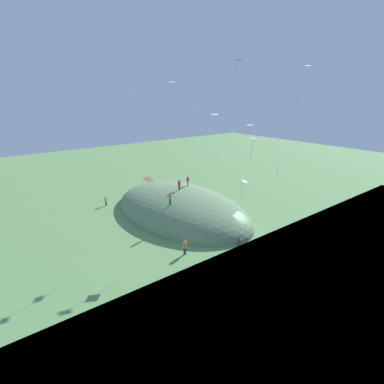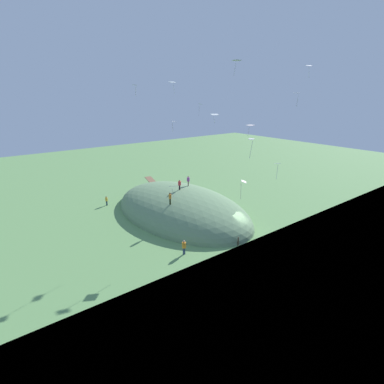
{
  "view_description": "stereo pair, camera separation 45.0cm",
  "coord_description": "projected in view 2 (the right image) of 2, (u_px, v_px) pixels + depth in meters",
  "views": [
    {
      "loc": [
        -26.21,
        29.49,
        18.32
      ],
      "look_at": [
        5.96,
        3.99,
        5.03
      ],
      "focal_mm": 28.59,
      "sensor_mm": 36.0,
      "label": 1
    },
    {
      "loc": [
        -26.48,
        29.13,
        18.32
      ],
      "look_at": [
        5.96,
        3.99,
        5.03
      ],
      "focal_mm": 28.59,
      "sensor_mm": 36.0,
      "label": 2
    }
  ],
  "objects": [
    {
      "name": "person_on_hilltop",
      "position": [
        188.0,
        180.0,
        50.0
      ],
      "size": [
        0.65,
        0.65,
        1.67
      ],
      "rotation": [
        0.0,
        0.0,
        2.36
      ],
      "color": "#3E2F2D",
      "rests_on": "grass_hill"
    },
    {
      "name": "person_walking_path",
      "position": [
        179.0,
        184.0,
        47.5
      ],
      "size": [
        0.61,
        0.61,
        1.59
      ],
      "rotation": [
        0.0,
        0.0,
        2.0
      ],
      "color": "black",
      "rests_on": "grass_hill"
    },
    {
      "name": "mooring_post",
      "position": [
        238.0,
        241.0,
        38.37
      ],
      "size": [
        0.14,
        0.14,
        1.18
      ],
      "primitive_type": "cylinder",
      "color": "brown",
      "rests_on": "ground_plane"
    },
    {
      "name": "person_watching_kites",
      "position": [
        170.0,
        197.0,
        43.14
      ],
      "size": [
        0.52,
        0.52,
        1.77
      ],
      "rotation": [
        0.0,
        0.0,
        3.77
      ],
      "color": "black",
      "rests_on": "grass_hill"
    },
    {
      "name": "person_with_child",
      "position": [
        106.0,
        200.0,
        52.14
      ],
      "size": [
        0.5,
        0.5,
        1.61
      ],
      "rotation": [
        0.0,
        0.0,
        1.36
      ],
      "color": "#1F304B",
      "rests_on": "ground_plane"
    },
    {
      "name": "kite_7",
      "position": [
        173.0,
        187.0,
        36.17
      ],
      "size": [
        1.2,
        1.34,
        1.56
      ],
      "color": "white"
    },
    {
      "name": "kite_1",
      "position": [
        215.0,
        115.0,
        41.62
      ],
      "size": [
        0.99,
        1.2,
        1.29
      ],
      "color": "white"
    },
    {
      "name": "ground_plane",
      "position": [
        241.0,
        231.0,
        42.54
      ],
      "size": [
        160.0,
        160.0,
        0.0
      ],
      "primitive_type": "plane",
      "color": "#639353"
    },
    {
      "name": "kite_3",
      "position": [
        174.0,
        122.0,
        40.01
      ],
      "size": [
        0.82,
        0.68,
        1.45
      ],
      "color": "white"
    },
    {
      "name": "kite_8",
      "position": [
        243.0,
        183.0,
        33.3
      ],
      "size": [
        0.94,
        0.93,
        2.17
      ],
      "color": "#F4DFD0"
    },
    {
      "name": "kite_2",
      "position": [
        172.0,
        83.0,
        39.83
      ],
      "size": [
        0.73,
        0.97,
        1.56
      ],
      "color": "white"
    },
    {
      "name": "kite_11",
      "position": [
        309.0,
        66.0,
        37.84
      ],
      "size": [
        0.73,
        0.88,
        1.5
      ],
      "color": "white"
    },
    {
      "name": "kite_10",
      "position": [
        251.0,
        141.0,
        30.02
      ],
      "size": [
        0.9,
        0.93,
        1.99
      ],
      "color": "white"
    },
    {
      "name": "kite_6",
      "position": [
        250.0,
        126.0,
        41.54
      ],
      "size": [
        1.26,
        0.96,
        1.57
      ],
      "color": "white"
    },
    {
      "name": "kite_4",
      "position": [
        236.0,
        61.0,
        29.05
      ],
      "size": [
        1.2,
        1.02,
        1.36
      ],
      "color": "white"
    },
    {
      "name": "person_near_shore",
      "position": [
        184.0,
        246.0,
        36.16
      ],
      "size": [
        0.53,
        0.53,
        1.82
      ],
      "rotation": [
        0.0,
        0.0,
        1.43
      ],
      "color": "navy",
      "rests_on": "ground_plane"
    },
    {
      "name": "kite_5",
      "position": [
        200.0,
        105.0,
        44.6
      ],
      "size": [
        0.99,
        0.9,
        1.78
      ],
      "color": "white"
    },
    {
      "name": "kite_9",
      "position": [
        277.0,
        165.0,
        37.44
      ],
      "size": [
        0.67,
        0.78,
        2.05
      ],
      "color": "white"
    },
    {
      "name": "kite_0",
      "position": [
        297.0,
        94.0,
        39.11
      ],
      "size": [
        1.0,
        0.95,
        1.73
      ],
      "color": "white"
    },
    {
      "name": "kite_12",
      "position": [
        135.0,
        86.0,
        38.13
      ],
      "size": [
        0.84,
        0.71,
        1.4
      ],
      "color": "white"
    },
    {
      "name": "dirt_path",
      "position": [
        154.0,
        184.0,
        64.95
      ],
      "size": [
        12.14,
        4.96,
        0.04
      ],
      "primitive_type": "cube",
      "rotation": [
        0.0,
        0.0,
        -0.29
      ],
      "color": "brown",
      "rests_on": "ground_plane"
    },
    {
      "name": "grass_hill",
      "position": [
        181.0,
        212.0,
        49.43
      ],
      "size": [
        27.63,
        16.57,
        7.88
      ],
      "primitive_type": "ellipsoid",
      "color": "#66885F",
      "rests_on": "ground_plane"
    }
  ]
}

